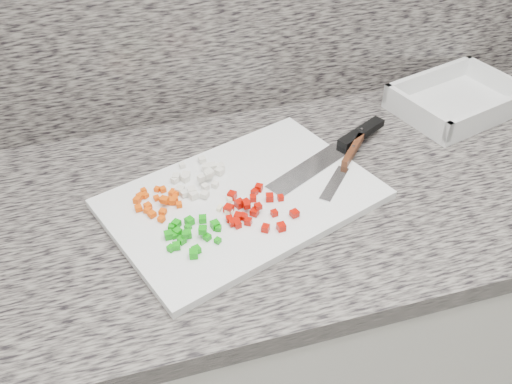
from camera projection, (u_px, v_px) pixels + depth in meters
The scene contains 11 objects.
cabinet at pixel (289, 335), 1.39m from camera, with size 3.92×0.62×0.86m, color silver.
countertop at pixel (297, 194), 1.11m from camera, with size 3.96×0.64×0.04m, color slate.
cutting_board at pixel (243, 199), 1.05m from camera, with size 0.48×0.32×0.02m, color silver.
carrot_pile at pixel (159, 201), 1.03m from camera, with size 0.09×0.10×0.02m.
onion_pile at pixel (198, 179), 1.07m from camera, with size 0.11×0.12×0.02m.
green_pepper_pile at pixel (190, 234), 0.96m from camera, with size 0.10×0.10×0.02m.
red_pepper_pile at pixel (252, 209), 1.01m from camera, with size 0.13×0.13×0.02m.
garlic_pile at pixel (233, 206), 1.02m from camera, with size 0.06×0.05×0.01m.
chef_knife at pixel (344, 145), 1.16m from camera, with size 0.31×0.19×0.02m.
paring_knife at pixel (348, 158), 1.13m from camera, with size 0.16×0.18×0.02m.
tray at pixel (457, 102), 1.30m from camera, with size 0.32×0.26×0.06m.
Camera 1 is at (-0.32, 0.65, 1.59)m, focal length 40.00 mm.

